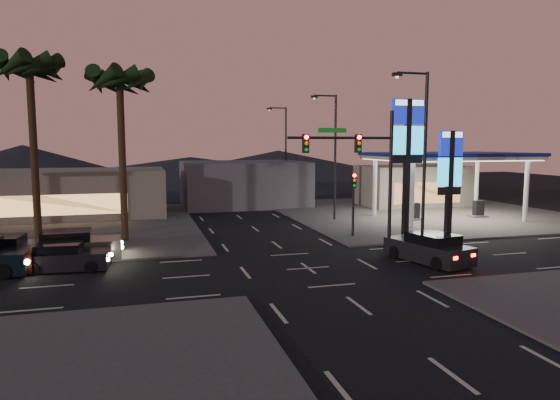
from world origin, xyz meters
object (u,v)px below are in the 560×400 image
object	(u,v)px
gas_station	(449,157)
car_lane_a_front	(65,258)
pylon_sign_short	(450,168)
car_lane_b_front	(72,246)
traffic_signal_mast	(362,161)
pylon_sign_tall	(407,140)
suv_station	(429,249)
car_lane_b_mid	(4,252)

from	to	relation	value
gas_station	car_lane_a_front	size ratio (longest dim) A/B	2.84
pylon_sign_short	car_lane_b_front	bearing A→B (deg)	178.73
gas_station	traffic_signal_mast	world-z (taller)	traffic_signal_mast
gas_station	pylon_sign_tall	xyz separation A→B (m)	(-7.50, -6.50, 1.31)
car_lane_a_front	suv_station	distance (m)	18.47
pylon_sign_short	car_lane_a_front	world-z (taller)	pylon_sign_short
gas_station	car_lane_b_mid	bearing A→B (deg)	-166.59
pylon_sign_tall	traffic_signal_mast	distance (m)	6.02
traffic_signal_mast	suv_station	bearing A→B (deg)	-41.75
traffic_signal_mast	suv_station	distance (m)	5.83
gas_station	suv_station	xyz separation A→B (m)	(-9.48, -12.48, -4.36)
suv_station	pylon_sign_short	bearing A→B (deg)	48.01
pylon_sign_short	car_lane_b_front	xyz separation A→B (m)	(-22.55, 0.50, -3.91)
gas_station	car_lane_b_front	size ratio (longest dim) A/B	2.42
pylon_sign_short	car_lane_b_mid	distance (m)	26.06
pylon_sign_tall	traffic_signal_mast	size ratio (longest dim) A/B	1.12
gas_station	traffic_signal_mast	xyz separation A→B (m)	(-12.24, -10.01, 0.15)
traffic_signal_mast	car_lane_a_front	size ratio (longest dim) A/B	1.86
traffic_signal_mast	car_lane_a_front	bearing A→B (deg)	176.77
pylon_sign_tall	suv_station	xyz separation A→B (m)	(-1.98, -5.98, -5.67)
suv_station	gas_station	bearing A→B (deg)	52.77
pylon_sign_short	suv_station	bearing A→B (deg)	-131.99
gas_station	car_lane_b_mid	world-z (taller)	gas_station
pylon_sign_short	pylon_sign_tall	bearing A→B (deg)	158.20
pylon_sign_short	traffic_signal_mast	size ratio (longest dim) A/B	0.88
pylon_sign_short	car_lane_a_front	xyz separation A→B (m)	(-22.65, -1.64, -4.02)
pylon_sign_tall	traffic_signal_mast	world-z (taller)	pylon_sign_tall
car_lane_a_front	suv_station	size ratio (longest dim) A/B	0.86
pylon_sign_tall	suv_station	size ratio (longest dim) A/B	1.80
pylon_sign_tall	car_lane_b_front	world-z (taller)	pylon_sign_tall
gas_station	car_lane_b_front	xyz separation A→B (m)	(-27.55, -7.00, -4.33)
pylon_sign_short	car_lane_b_mid	bearing A→B (deg)	179.63
traffic_signal_mast	car_lane_b_front	bearing A→B (deg)	168.87
car_lane_a_front	pylon_sign_tall	bearing A→B (deg)	7.47
pylon_sign_tall	car_lane_b_mid	size ratio (longest dim) A/B	1.87
pylon_sign_tall	car_lane_b_front	size ratio (longest dim) A/B	1.78
car_lane_a_front	car_lane_b_mid	size ratio (longest dim) A/B	0.89
car_lane_a_front	traffic_signal_mast	bearing A→B (deg)	-3.23
car_lane_a_front	suv_station	bearing A→B (deg)	-10.41
gas_station	suv_station	world-z (taller)	gas_station
traffic_signal_mast	car_lane_b_front	xyz separation A→B (m)	(-15.30, 3.01, -4.48)
traffic_signal_mast	car_lane_b_mid	distance (m)	19.24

